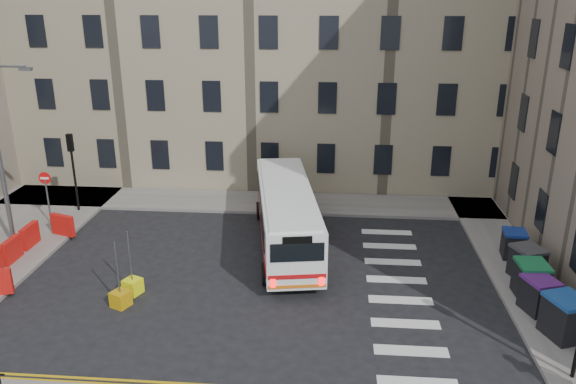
# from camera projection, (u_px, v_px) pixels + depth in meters

# --- Properties ---
(ground) EXTENTS (120.00, 120.00, 0.00)m
(ground) POSITION_uv_depth(u_px,v_px,m) (297.00, 281.00, 22.62)
(ground) COLOR black
(ground) RESTS_ON ground
(pavement_north) EXTENTS (36.00, 3.20, 0.15)m
(pavement_north) POSITION_uv_depth(u_px,v_px,m) (200.00, 201.00, 31.14)
(pavement_north) COLOR slate
(pavement_north) RESTS_ON ground
(pavement_east) EXTENTS (2.40, 26.00, 0.15)m
(pavement_east) POSITION_uv_depth(u_px,v_px,m) (499.00, 245.00, 25.65)
(pavement_east) COLOR slate
(pavement_east) RESTS_ON ground
(terrace_north) EXTENTS (38.30, 10.80, 17.20)m
(terrace_north) POSITION_uv_depth(u_px,v_px,m) (202.00, 33.00, 34.83)
(terrace_north) COLOR gray
(terrace_north) RESTS_ON ground
(traffic_light_nw) EXTENTS (0.28, 0.22, 4.10)m
(traffic_light_nw) POSITION_uv_depth(u_px,v_px,m) (72.00, 160.00, 28.70)
(traffic_light_nw) COLOR black
(traffic_light_nw) RESTS_ON pavement_west
(no_entry_north) EXTENTS (0.60, 0.08, 3.00)m
(no_entry_north) POSITION_uv_depth(u_px,v_px,m) (46.00, 187.00, 27.12)
(no_entry_north) COLOR #595B5E
(no_entry_north) RESTS_ON pavement_west
(roadworks_barriers) EXTENTS (1.66, 6.26, 1.00)m
(roadworks_barriers) POSITION_uv_depth(u_px,v_px,m) (20.00, 250.00, 23.79)
(roadworks_barriers) COLOR red
(roadworks_barriers) RESTS_ON pavement_west
(bus) EXTENTS (3.91, 10.22, 2.71)m
(bus) POSITION_uv_depth(u_px,v_px,m) (286.00, 214.00, 25.26)
(bus) COLOR white
(bus) RESTS_ON ground
(wheelie_bin_a) EXTENTS (1.51, 1.61, 1.44)m
(wheelie_bin_a) POSITION_uv_depth(u_px,v_px,m) (565.00, 317.00, 18.47)
(wheelie_bin_a) COLOR black
(wheelie_bin_a) RESTS_ON pavement_east
(wheelie_bin_b) EXTENTS (1.32, 1.42, 1.28)m
(wheelie_bin_b) POSITION_uv_depth(u_px,v_px,m) (539.00, 295.00, 20.00)
(wheelie_bin_b) COLOR black
(wheelie_bin_b) RESTS_ON pavement_east
(wheelie_bin_c) EXTENTS (1.13, 1.28, 1.37)m
(wheelie_bin_c) POSITION_uv_depth(u_px,v_px,m) (531.00, 279.00, 20.98)
(wheelie_bin_c) COLOR black
(wheelie_bin_c) RESTS_ON pavement_east
(wheelie_bin_d) EXTENTS (1.39, 1.48, 1.32)m
(wheelie_bin_d) POSITION_uv_depth(u_px,v_px,m) (527.00, 263.00, 22.34)
(wheelie_bin_d) COLOR black
(wheelie_bin_d) RESTS_ON pavement_east
(wheelie_bin_e) EXTENTS (1.06, 1.19, 1.20)m
(wheelie_bin_e) POSITION_uv_depth(u_px,v_px,m) (514.00, 244.00, 24.14)
(wheelie_bin_e) COLOR black
(wheelie_bin_e) RESTS_ON pavement_east
(bollard_yellow) EXTENTS (0.79, 0.79, 0.60)m
(bollard_yellow) POSITION_uv_depth(u_px,v_px,m) (133.00, 286.00, 21.58)
(bollard_yellow) COLOR #F4F90D
(bollard_yellow) RESTS_ON ground
(bollard_chevron) EXTENTS (0.79, 0.79, 0.60)m
(bollard_chevron) POSITION_uv_depth(u_px,v_px,m) (121.00, 299.00, 20.69)
(bollard_chevron) COLOR #C1910B
(bollard_chevron) RESTS_ON ground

